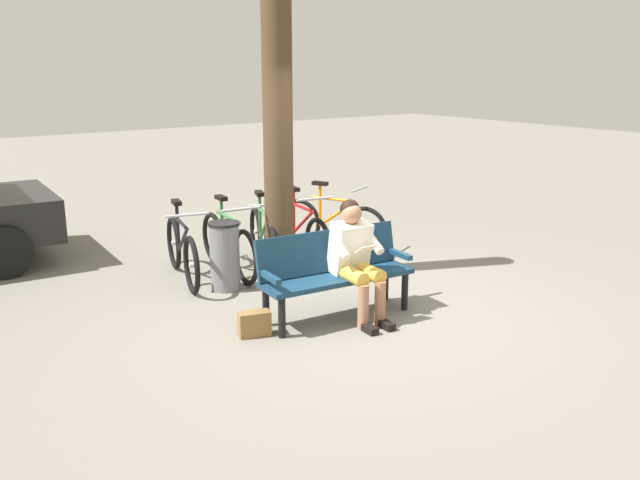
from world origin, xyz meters
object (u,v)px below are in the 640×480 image
bicycle_green (263,239)px  bicycle_purple (182,251)px  bicycle_orange (300,233)px  person_reading (355,254)px  bicycle_silver (228,245)px  bench (333,268)px  litter_bin (225,256)px  handbag (254,324)px  tree_trunk (278,111)px  bicycle_black (332,224)px

bicycle_green → bicycle_purple: same height
bicycle_green → bicycle_orange: bearing=110.4°
person_reading → bicycle_silver: (0.31, -2.06, -0.31)m
bench → litter_bin: (0.50, -1.37, -0.11)m
handbag → tree_trunk: tree_trunk is taller
tree_trunk → bicycle_silver: (0.44, -0.47, -1.61)m
person_reading → bicycle_purple: (0.89, -2.14, -0.31)m
person_reading → handbag: size_ratio=4.00×
tree_trunk → bicycle_green: bearing=-95.8°
handbag → bicycle_silver: size_ratio=0.18×
bicycle_silver → bicycle_purple: bearing=-91.4°
bicycle_black → bench: bearing=-60.9°
bicycle_silver → bicycle_black: bearing=100.1°
bicycle_silver → person_reading: bearing=14.7°
person_reading → bicycle_green: bearing=-89.3°
bicycle_black → bicycle_orange: size_ratio=0.93×
bicycle_purple → tree_trunk: bearing=74.9°
bicycle_green → bicycle_purple: size_ratio=0.97×
bicycle_green → handbag: bearing=-13.1°
bicycle_orange → bicycle_silver: bearing=-82.7°
tree_trunk → litter_bin: size_ratio=5.02×
bicycle_black → person_reading: bearing=-56.0°
bicycle_green → bicycle_purple: bearing=-74.4°
bicycle_purple → litter_bin: bearing=36.5°
litter_bin → person_reading: bearing=112.4°
tree_trunk → litter_bin: 1.75m
bicycle_black → bicycle_silver: same height
bicycle_silver → bench: bearing=11.4°
handbag → bicycle_black: bicycle_black is taller
handbag → tree_trunk: 2.61m
bench → litter_bin: 1.46m
bicycle_black → bicycle_purple: bearing=-113.1°
handbag → bicycle_orange: (-1.80, -1.86, 0.24)m
bench → bicycle_black: (-1.49, -2.00, -0.15)m
bench → bicycle_purple: bearing=-63.5°
person_reading → bicycle_black: size_ratio=0.77×
bench → tree_trunk: bearing=-95.0°
bicycle_black → bicycle_orange: 0.64m
bicycle_black → bicycle_silver: size_ratio=0.93×
bicycle_black → handbag: bearing=-74.7°
bicycle_black → bicycle_green: 1.19m
litter_bin → bicycle_silver: bicycle_silver is taller
person_reading → handbag: bearing=-4.4°
person_reading → tree_trunk: tree_trunk is taller
bench → person_reading: person_reading is taller
bench → tree_trunk: 2.05m
bench → handbag: size_ratio=5.46×
litter_bin → bicycle_purple: 0.64m
bench → bicycle_purple: 2.10m
handbag → bicycle_green: bearing=-123.7°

